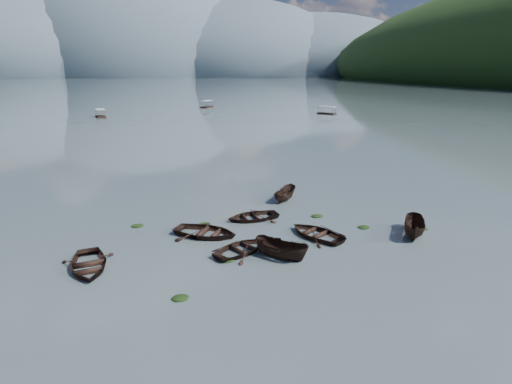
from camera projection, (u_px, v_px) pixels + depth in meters
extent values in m
plane|color=#4A575C|center=(297.00, 278.00, 24.64)|extent=(2400.00, 2400.00, 0.00)
ellipsoid|color=#475666|center=(40.00, 76.00, 813.13)|extent=(520.00, 520.00, 280.00)
ellipsoid|color=#475666|center=(141.00, 76.00, 853.54)|extent=(520.00, 520.00, 340.00)
ellipsoid|color=#475666|center=(233.00, 76.00, 893.94)|extent=(520.00, 520.00, 260.00)
ellipsoid|color=#475666|center=(310.00, 75.00, 930.31)|extent=(520.00, 520.00, 220.00)
imported|color=black|center=(89.00, 268.00, 25.88)|extent=(4.23, 5.31, 0.99)
imported|color=black|center=(242.00, 252.00, 28.23)|extent=(5.38, 4.98, 0.91)
imported|color=black|center=(281.00, 258.00, 27.37)|extent=(3.97, 3.95, 1.57)
imported|color=black|center=(316.00, 236.00, 30.88)|extent=(5.29, 5.73, 0.97)
imported|color=black|center=(414.00, 235.00, 31.08)|extent=(3.57, 4.36, 1.61)
imported|color=black|center=(206.00, 236.00, 30.97)|extent=(6.24, 5.74, 1.05)
imported|color=black|center=(253.00, 219.00, 34.39)|extent=(4.95, 3.86, 0.94)
imported|color=black|center=(285.00, 200.00, 39.50)|extent=(3.50, 3.80, 1.46)
ellipsoid|color=black|center=(180.00, 299.00, 22.46)|extent=(0.98, 0.80, 0.21)
ellipsoid|color=black|center=(227.00, 261.00, 26.92)|extent=(1.02, 0.81, 0.22)
ellipsoid|color=black|center=(292.00, 247.00, 28.98)|extent=(1.10, 0.88, 0.24)
ellipsoid|color=black|center=(364.00, 228.00, 32.56)|extent=(0.97, 0.82, 0.21)
ellipsoid|color=black|center=(422.00, 229.00, 32.27)|extent=(1.00, 0.79, 0.21)
ellipsoid|color=black|center=(137.00, 226.00, 32.83)|extent=(1.02, 0.82, 0.21)
ellipsoid|color=black|center=(205.00, 224.00, 33.28)|extent=(0.93, 0.77, 0.19)
ellipsoid|color=black|center=(317.00, 217.00, 35.03)|extent=(1.03, 0.83, 0.23)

